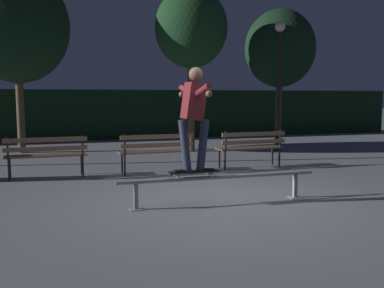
{
  "coord_description": "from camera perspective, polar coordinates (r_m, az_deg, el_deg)",
  "views": [
    {
      "loc": [
        -2.29,
        -6.18,
        1.64
      ],
      "look_at": [
        -0.21,
        0.68,
        0.85
      ],
      "focal_mm": 39.76,
      "sensor_mm": 36.0,
      "label": 1
    }
  ],
  "objects": [
    {
      "name": "tree_far_left",
      "position": [
        13.68,
        -22.45,
        14.38
      ],
      "size": [
        2.98,
        2.98,
        5.32
      ],
      "color": "brown",
      "rests_on": "ground"
    },
    {
      "name": "park_bench_leftmost",
      "position": [
        9.06,
        -18.97,
        -1.05
      ],
      "size": [
        1.62,
        0.49,
        0.88
      ],
      "color": "black",
      "rests_on": "ground"
    },
    {
      "name": "grind_rail",
      "position": [
        6.61,
        3.79,
        -4.99
      ],
      "size": [
        3.2,
        0.18,
        0.44
      ],
      "color": "gray",
      "rests_on": "ground"
    },
    {
      "name": "park_bench_left_center",
      "position": [
        9.25,
        -4.85,
        -0.58
      ],
      "size": [
        1.62,
        0.49,
        0.88
      ],
      "color": "black",
      "rests_on": "ground"
    },
    {
      "name": "tree_behind_benches",
      "position": [
        12.97,
        -0.11,
        15.22
      ],
      "size": [
        2.14,
        2.14,
        4.86
      ],
      "color": "brown",
      "rests_on": "ground"
    },
    {
      "name": "lamp_post_right",
      "position": [
        13.29,
        11.61,
        9.8
      ],
      "size": [
        0.32,
        0.32,
        3.9
      ],
      "color": "black",
      "rests_on": "ground"
    },
    {
      "name": "tree_far_right",
      "position": [
        14.9,
        11.71,
        12.38
      ],
      "size": [
        2.35,
        2.35,
        4.56
      ],
      "color": "brown",
      "rests_on": "ground"
    },
    {
      "name": "hedge_backdrop",
      "position": [
        17.25,
        -9.21,
        3.98
      ],
      "size": [
        24.0,
        1.2,
        1.93
      ],
      "primitive_type": "cube",
      "color": "black",
      "rests_on": "ground"
    },
    {
      "name": "park_bench_right_center",
      "position": [
        9.96,
        7.97,
        -0.12
      ],
      "size": [
        1.62,
        0.49,
        0.88
      ],
      "color": "black",
      "rests_on": "ground"
    },
    {
      "name": "skateboard",
      "position": [
        6.44,
        0.25,
        -3.78
      ],
      "size": [
        0.78,
        0.21,
        0.09
      ],
      "color": "black",
      "rests_on": "grind_rail"
    },
    {
      "name": "ground_plane",
      "position": [
        6.8,
        3.41,
        -7.69
      ],
      "size": [
        90.0,
        90.0,
        0.0
      ],
      "primitive_type": "plane",
      "color": "slate"
    },
    {
      "name": "skateboarder",
      "position": [
        6.35,
        0.28,
        4.57
      ],
      "size": [
        0.62,
        1.41,
        1.56
      ],
      "color": "black",
      "rests_on": "skateboard"
    }
  ]
}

